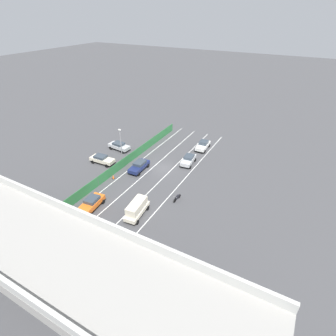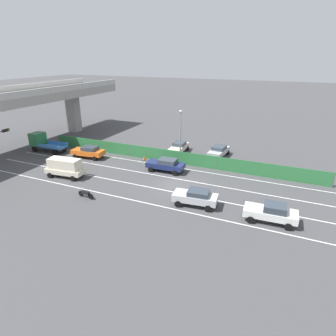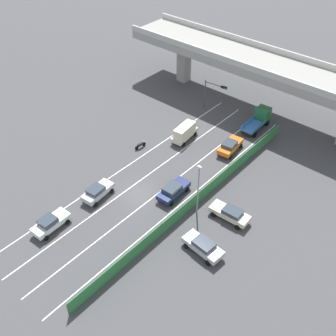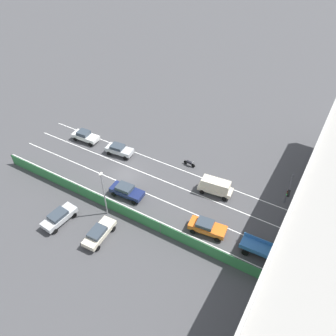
{
  "view_description": "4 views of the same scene",
  "coord_description": "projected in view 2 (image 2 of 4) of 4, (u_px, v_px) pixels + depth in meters",
  "views": [
    {
      "loc": [
        -20.27,
        34.98,
        24.83
      ],
      "look_at": [
        -1.77,
        1.16,
        1.19
      ],
      "focal_mm": 28.04,
      "sensor_mm": 36.0,
      "label": 1
    },
    {
      "loc": [
        -26.74,
        -11.23,
        13.43
      ],
      "look_at": [
        -0.98,
        0.31,
        2.32
      ],
      "focal_mm": 30.68,
      "sensor_mm": 36.0,
      "label": 2
    },
    {
      "loc": [
        26.68,
        -25.44,
        34.57
      ],
      "look_at": [
        0.02,
        5.35,
        0.81
      ],
      "focal_mm": 43.73,
      "sensor_mm": 36.0,
      "label": 3
    },
    {
      "loc": [
        28.7,
        23.8,
        33.44
      ],
      "look_at": [
        -2.55,
        5.55,
        1.85
      ],
      "focal_mm": 36.72,
      "sensor_mm": 36.0,
      "label": 4
    }
  ],
  "objects": [
    {
      "name": "car_taxi_orange",
      "position": [
        88.0,
        152.0,
        40.02
      ],
      "size": [
        2.45,
        4.7,
        1.65
      ],
      "color": "orange",
      "rests_on": "ground"
    },
    {
      "name": "car_van_cream",
      "position": [
        65.0,
        167.0,
        33.58
      ],
      "size": [
        2.34,
        4.78,
        2.25
      ],
      "color": "beige",
      "rests_on": "ground"
    },
    {
      "name": "lane_line_mid_right",
      "position": [
        154.0,
        175.0,
        34.57
      ],
      "size": [
        0.14,
        42.61,
        0.01
      ],
      "primitive_type": "cube",
      "color": "silver",
      "rests_on": "ground"
    },
    {
      "name": "parked_sedan_cream",
      "position": [
        179.0,
        147.0,
        42.15
      ],
      "size": [
        4.78,
        2.19,
        1.57
      ],
      "color": "beige",
      "rests_on": "ground"
    },
    {
      "name": "street_lamp",
      "position": [
        180.0,
        131.0,
        37.3
      ],
      "size": [
        0.6,
        0.36,
        6.96
      ],
      "color": "gray",
      "rests_on": "ground"
    },
    {
      "name": "car_hatchback_white",
      "position": [
        271.0,
        212.0,
        24.54
      ],
      "size": [
        2.19,
        4.52,
        1.69
      ],
      "color": "silver",
      "rests_on": "ground"
    },
    {
      "name": "traffic_cone",
      "position": [
        144.0,
        158.0,
        39.24
      ],
      "size": [
        0.47,
        0.47,
        0.7
      ],
      "color": "orange",
      "rests_on": "ground"
    },
    {
      "name": "lane_line_mid_left",
      "position": [
        141.0,
        185.0,
        31.74
      ],
      "size": [
        0.14,
        42.61,
        0.01
      ],
      "primitive_type": "cube",
      "color": "silver",
      "rests_on": "ground"
    },
    {
      "name": "lane_line_right_edge",
      "position": [
        166.0,
        166.0,
        37.41
      ],
      "size": [
        0.14,
        42.61,
        0.01
      ],
      "primitive_type": "cube",
      "color": "silver",
      "rests_on": "ground"
    },
    {
      "name": "lane_line_left_edge",
      "position": [
        125.0,
        198.0,
        28.9
      ],
      "size": [
        0.14,
        42.61,
        0.01
      ],
      "primitive_type": "cube",
      "color": "silver",
      "rests_on": "ground"
    },
    {
      "name": "car_sedan_silver",
      "position": [
        196.0,
        197.0,
        27.25
      ],
      "size": [
        2.32,
        4.38,
        1.6
      ],
      "color": "#B7BABC",
      "rests_on": "ground"
    },
    {
      "name": "motorcycle",
      "position": [
        86.0,
        194.0,
        28.86
      ],
      "size": [
        0.6,
        1.95,
        0.93
      ],
      "color": "black",
      "rests_on": "ground"
    },
    {
      "name": "green_fence",
      "position": [
        170.0,
        156.0,
        38.3
      ],
      "size": [
        0.1,
        38.71,
        1.73
      ],
      "color": "#2D753D",
      "rests_on": "ground"
    },
    {
      "name": "parked_wagon_silver",
      "position": [
        219.0,
        151.0,
        40.38
      ],
      "size": [
        4.7,
        2.35,
        1.59
      ],
      "color": "#B2B5B7",
      "rests_on": "ground"
    },
    {
      "name": "ground_plane",
      "position": [
        174.0,
        185.0,
        31.9
      ],
      "size": [
        300.0,
        300.0,
        0.0
      ],
      "primitive_type": "plane",
      "color": "#424244"
    },
    {
      "name": "car_sedan_navy",
      "position": [
        166.0,
        164.0,
        35.34
      ],
      "size": [
        2.23,
        4.72,
        1.62
      ],
      "color": "navy",
      "rests_on": "ground"
    },
    {
      "name": "flatbed_truck_blue",
      "position": [
        43.0,
        142.0,
        42.75
      ],
      "size": [
        2.37,
        5.65,
        2.71
      ],
      "color": "black",
      "rests_on": "ground"
    }
  ]
}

